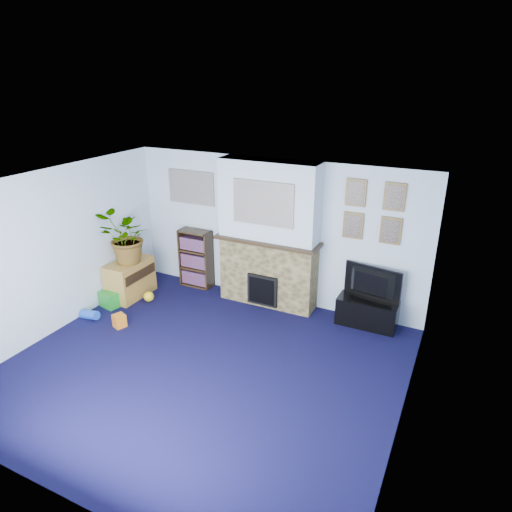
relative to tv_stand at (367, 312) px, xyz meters
The scene contains 26 objects.
floor 2.64m from the tv_stand, 129.50° to the right, with size 5.00×4.50×0.01m, color black.
ceiling 3.41m from the tv_stand, 129.50° to the right, with size 5.00×4.50×0.01m, color white.
wall_back 1.95m from the tv_stand, behind, with size 5.00×0.04×2.40m, color silver.
wall_front 4.70m from the tv_stand, 111.35° to the right, with size 5.00×0.04×2.40m, color silver.
wall_left 4.74m from the tv_stand, 154.06° to the right, with size 0.04×4.50×2.40m, color silver.
wall_right 2.40m from the tv_stand, 67.84° to the right, with size 0.04×4.50×2.40m, color silver.
chimney_breast 1.93m from the tv_stand, behind, with size 1.72×0.50×2.40m.
collage_main 2.29m from the tv_stand, behind, with size 1.00×0.03×0.68m, color gray.
collage_left 3.58m from the tv_stand, behind, with size 0.90×0.03×0.58m, color gray.
portrait_tl 1.82m from the tv_stand, 151.83° to the left, with size 0.30×0.03×0.40m, color brown.
portrait_tr 1.79m from the tv_stand, 48.55° to the left, with size 0.30×0.03×0.40m, color brown.
portrait_bl 1.34m from the tv_stand, 151.83° to the left, with size 0.30×0.03×0.40m, color brown.
portrait_br 1.30m from the tv_stand, 48.55° to the left, with size 0.30×0.03×0.40m, color brown.
tv_stand is the anchor object (origin of this frame).
television 0.46m from the tv_stand, 90.00° to the left, with size 0.89×0.12×0.51m, color black.
bookshelf 3.13m from the tv_stand, behind, with size 0.58×0.28×1.05m.
sideboard 3.99m from the tv_stand, 168.58° to the right, with size 0.46×0.83×0.64m, color #AD8237.
potted_plant 4.05m from the tv_stand, 167.72° to the right, with size 0.81×0.70×0.90m, color #26661E.
mantel_clock 1.97m from the tv_stand, behind, with size 0.10×0.06×0.14m, color gold.
mantel_candle 1.73m from the tv_stand, behind, with size 0.05×0.05×0.17m, color #B2BFC6.
mantel_teddy 2.51m from the tv_stand, behind, with size 0.13×0.13×0.13m, color gray.
mantel_can 1.39m from the tv_stand, behind, with size 0.06×0.06×0.11m, color orange.
green_crate 4.16m from the tv_stand, 162.69° to the right, with size 0.32×0.25×0.25m, color #198C26.
toy_ball 3.61m from the tv_stand, 166.69° to the right, with size 0.18×0.18×0.18m, color yellow.
toy_block 3.79m from the tv_stand, 153.35° to the right, with size 0.17×0.17×0.20m, color orange.
toy_tube 4.33m from the tv_stand, 156.64° to the right, with size 0.15×0.15×0.31m, color blue.
Camera 1 is at (2.82, -4.22, 3.63)m, focal length 32.00 mm.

